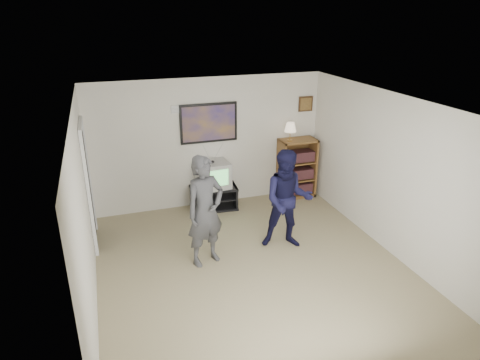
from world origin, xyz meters
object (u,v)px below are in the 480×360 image
person_short (288,200)px  bookshelf (297,168)px  media_stand (214,198)px  person_tall (205,211)px  crt_television (213,175)px

person_short → bookshelf: bearing=78.8°
media_stand → person_short: size_ratio=0.57×
person_tall → person_short: (1.36, 0.05, -0.04)m
crt_television → person_short: bearing=-71.3°
crt_television → person_tall: 1.91m
media_stand → person_tall: bearing=-103.5°
media_stand → bookshelf: 1.83m
person_short → person_tall: bearing=-159.2°
person_tall → person_short: 1.36m
media_stand → crt_television: 0.48m
person_tall → person_short: bearing=-17.6°
bookshelf → person_tall: 3.03m
media_stand → crt_television: crt_television is taller
bookshelf → person_short: bearing=-119.6°
bookshelf → person_short: (-1.03, -1.80, 0.21)m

